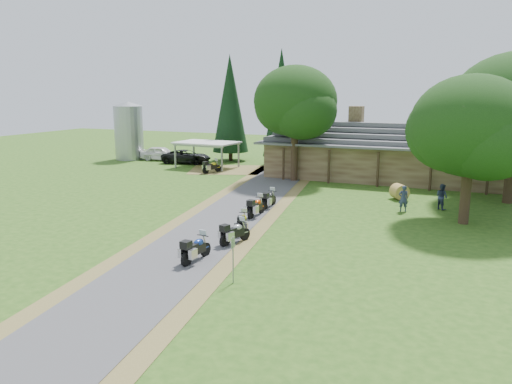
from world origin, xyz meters
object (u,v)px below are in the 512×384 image
at_px(carport, 207,155).
at_px(motorcycle_row_b, 235,231).
at_px(motorcycle_row_d, 256,206).
at_px(motorcycle_row_e, 269,198).
at_px(lodge, 387,150).
at_px(car_white_sedan, 161,152).
at_px(car_dark_suv, 186,153).
at_px(hay_bale, 399,192).
at_px(silo, 129,131).
at_px(motorcycle_row_a, 196,247).
at_px(motorcycle_row_c, 243,222).
at_px(motorcycle_carport_a, 212,166).

height_order(carport, motorcycle_row_b, carport).
height_order(motorcycle_row_d, motorcycle_row_e, motorcycle_row_d).
distance_m(lodge, car_white_sedan, 24.69).
height_order(car_white_sedan, car_dark_suv, car_dark_suv).
height_order(car_dark_suv, hay_bale, car_dark_suv).
bearing_deg(silo, motorcycle_row_d, -38.65).
bearing_deg(car_white_sedan, hay_bale, -118.53).
bearing_deg(motorcycle_row_a, hay_bale, -16.73).
xyz_separation_m(car_dark_suv, motorcycle_row_a, (16.18, -26.68, -0.42)).
relative_size(motorcycle_row_a, hay_bale, 1.75).
bearing_deg(car_dark_suv, car_white_sedan, 65.28).
height_order(car_dark_suv, motorcycle_row_e, car_dark_suv).
bearing_deg(motorcycle_row_e, lodge, -19.43).
relative_size(lodge, hay_bale, 19.44).
bearing_deg(carport, motorcycle_row_d, -50.01).
bearing_deg(car_white_sedan, car_dark_suv, -111.15).
bearing_deg(hay_bale, motorcycle_row_c, -119.82).
xyz_separation_m(carport, motorcycle_row_c, (12.81, -19.89, -0.67)).
bearing_deg(motorcycle_carport_a, motorcycle_row_e, -114.38).
bearing_deg(car_white_sedan, motorcycle_row_e, -137.57).
bearing_deg(lodge, motorcycle_carport_a, -167.22).
bearing_deg(motorcycle_row_b, car_dark_suv, 53.52).
xyz_separation_m(car_white_sedan, motorcycle_row_c, (19.97, -22.54, -0.36)).
distance_m(motorcycle_row_a, motorcycle_row_d, 8.65).
relative_size(carport, car_dark_suv, 1.06).
relative_size(lodge, motorcycle_row_e, 11.70).
distance_m(motorcycle_row_c, motorcycle_carport_a, 20.26).
xyz_separation_m(lodge, car_dark_suv, (-20.81, 0.97, -1.38)).
relative_size(lodge, motorcycle_row_d, 11.01).
relative_size(car_dark_suv, hay_bale, 5.09).
distance_m(motorcycle_row_b, motorcycle_carport_a, 22.20).
distance_m(car_white_sedan, motorcycle_row_b, 31.93).
bearing_deg(hay_bale, motorcycle_row_d, -131.84).
xyz_separation_m(silo, carport, (10.91, -2.08, -1.91)).
bearing_deg(motorcycle_row_b, motorcycle_carport_a, 48.88).
bearing_deg(carport, motorcycle_row_c, -53.80).
distance_m(motorcycle_row_c, motorcycle_row_e, 6.11).
bearing_deg(car_dark_suv, motorcycle_row_c, -153.56).
xyz_separation_m(lodge, motorcycle_row_b, (-4.14, -22.61, -1.81)).
xyz_separation_m(motorcycle_row_b, motorcycle_carport_a, (-11.31, 19.10, 0.01)).
bearing_deg(motorcycle_row_e, carport, 41.88).
height_order(motorcycle_row_c, motorcycle_carport_a, motorcycle_carport_a).
distance_m(silo, car_white_sedan, 4.40).
xyz_separation_m(motorcycle_row_a, motorcycle_row_b, (0.49, 3.11, -0.02)).
relative_size(lodge, car_white_sedan, 3.67).
relative_size(car_dark_suv, motorcycle_row_b, 3.01).
relative_size(silo, car_white_sedan, 1.09).
bearing_deg(motorcycle_row_e, car_dark_suv, 45.68).
relative_size(car_dark_suv, motorcycle_carport_a, 2.95).
xyz_separation_m(motorcycle_row_a, motorcycle_row_d, (-0.65, 8.63, 0.01)).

